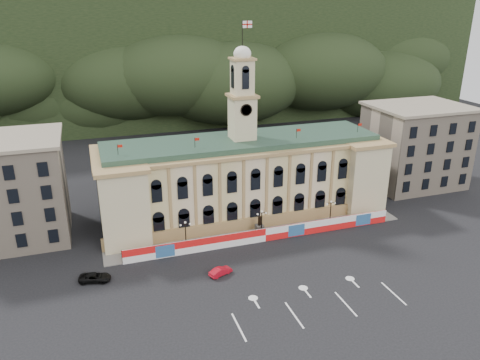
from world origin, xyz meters
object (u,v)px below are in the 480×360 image
object	(u,v)px
statue	(260,228)
red_sedan	(221,271)
black_suv	(95,277)
lamp_center	(262,221)

from	to	relation	value
statue	red_sedan	world-z (taller)	statue
statue	black_suv	bearing A→B (deg)	-167.16
red_sedan	statue	bearing A→B (deg)	-66.11
statue	lamp_center	size ratio (longest dim) A/B	0.72
red_sedan	black_suv	distance (m)	19.25
lamp_center	black_suv	world-z (taller)	lamp_center
statue	red_sedan	distance (m)	15.44
lamp_center	black_suv	size ratio (longest dim) A/B	0.99
black_suv	red_sedan	bearing A→B (deg)	-88.88
statue	red_sedan	bearing A→B (deg)	-134.05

